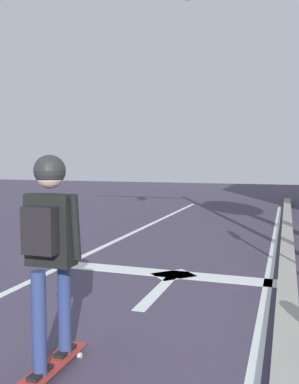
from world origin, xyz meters
name	(u,v)px	position (x,y,z in m)	size (l,w,h in m)	color
lane_line_center	(54,270)	(-0.01, 6.00, 0.00)	(0.12, 20.00, 0.01)	silver
lane_line_curbside	(267,291)	(3.17, 6.00, 0.00)	(0.12, 20.00, 0.01)	silver
stop_bar	(164,273)	(1.65, 6.37, 0.00)	(3.32, 0.40, 0.01)	silver
lane_arrow_stem	(156,292)	(1.82, 5.48, 0.00)	(0.16, 1.40, 0.01)	silver
lane_arrow_head	(174,275)	(1.82, 6.33, 0.00)	(0.56, 0.44, 0.01)	silver
curb_strip	(287,288)	(3.42, 6.00, 0.07)	(0.24, 24.00, 0.14)	#98968C
skateboard	(53,364)	(1.63, 3.33, 0.06)	(0.22, 0.81, 0.08)	#A73028
skater	(50,233)	(1.63, 3.31, 1.13)	(0.46, 0.62, 1.67)	navy
traffic_signal_mast	(263,36)	(2.94, 7.87, 3.78)	(4.41, 0.34, 5.63)	#5A5F63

